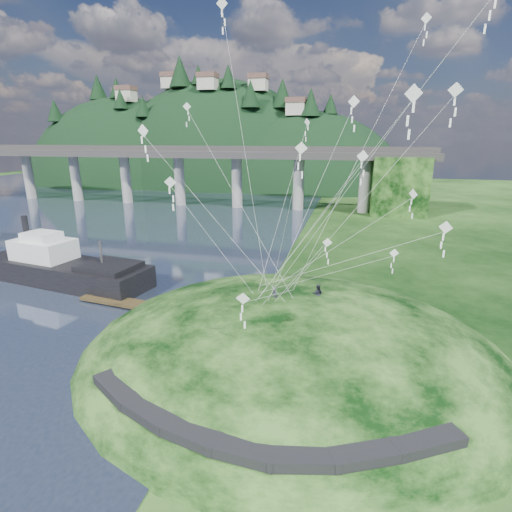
# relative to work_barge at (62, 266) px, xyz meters

# --- Properties ---
(ground) EXTENTS (320.00, 320.00, 0.00)m
(ground) POSITION_rel_work_barge_xyz_m (22.00, -12.40, -1.97)
(ground) COLOR black
(ground) RESTS_ON ground
(grass_hill) EXTENTS (36.00, 32.00, 13.00)m
(grass_hill) POSITION_rel_work_barge_xyz_m (30.00, -10.40, -3.47)
(grass_hill) COLOR black
(grass_hill) RESTS_ON ground
(footpath) EXTENTS (22.29, 5.84, 0.83)m
(footpath) POSITION_rel_work_barge_xyz_m (29.46, -22.15, 0.12)
(footpath) COLOR black
(footpath) RESTS_ON ground
(bridge) EXTENTS (160.00, 11.00, 15.00)m
(bridge) POSITION_rel_work_barge_xyz_m (-4.46, 57.66, 7.74)
(bridge) COLOR #2D2B2B
(bridge) RESTS_ON ground
(far_ridge) EXTENTS (153.00, 70.00, 94.50)m
(far_ridge) POSITION_rel_work_barge_xyz_m (-21.58, 109.77, -9.40)
(far_ridge) COLOR black
(far_ridge) RESTS_ON ground
(work_barge) EXTENTS (23.14, 9.65, 7.86)m
(work_barge) POSITION_rel_work_barge_xyz_m (0.00, 0.00, 0.00)
(work_barge) COLOR black
(work_barge) RESTS_ON ground
(wooden_dock) EXTENTS (12.08, 3.34, 0.85)m
(wooden_dock) POSITION_rel_work_barge_xyz_m (12.06, -4.90, -1.59)
(wooden_dock) COLOR #312614
(wooden_dock) RESTS_ON ground
(kite_flyers) EXTENTS (4.03, 2.13, 1.70)m
(kite_flyers) POSITION_rel_work_barge_xyz_m (30.95, -9.39, 3.81)
(kite_flyers) COLOR #23242F
(kite_flyers) RESTS_ON ground
(kite_swarm) EXTENTS (21.26, 18.25, 20.84)m
(kite_swarm) POSITION_rel_work_barge_xyz_m (31.68, -10.68, 14.24)
(kite_swarm) COLOR white
(kite_swarm) RESTS_ON ground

